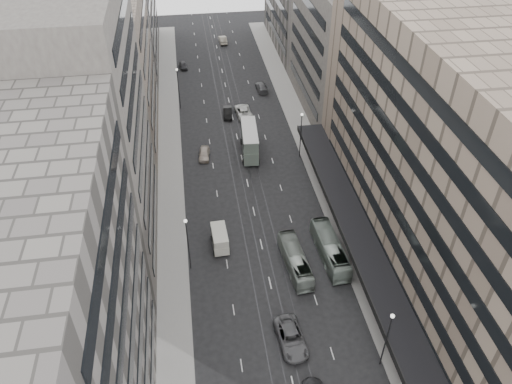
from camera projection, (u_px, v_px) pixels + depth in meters
ground at (282, 336)px, 56.20m from camera, size 220.00×220.00×0.00m
sidewalk_right at (309, 147)px, 86.70m from camera, size 4.00×125.00×0.15m
sidewalk_left at (170, 159)px, 83.91m from camera, size 4.00×125.00×0.15m
department_store at (461, 171)px, 55.68m from camera, size 19.20×60.00×30.00m
building_right_mid at (346, 46)px, 91.72m from camera, size 15.00×28.00×24.00m
building_left_a at (33, 340)px, 38.20m from camera, size 15.00×28.00×30.00m
building_left_b at (75, 134)px, 57.95m from camera, size 15.00×26.00×34.00m
building_left_c at (103, 72)px, 81.73m from camera, size 15.00×28.00×25.00m
building_left_d at (116, 0)px, 106.46m from camera, size 15.00×38.00×28.00m
lamp_right_near at (388, 334)px, 50.22m from camera, size 0.44×0.44×8.32m
lamp_right_far at (301, 130)px, 81.32m from camera, size 0.44×0.44×8.32m
lamp_left_near at (187, 239)px, 61.18m from camera, size 0.44×0.44×8.32m
lamp_left_far at (178, 84)px, 94.61m from camera, size 0.44×0.44×8.32m
bus_near at (330, 249)px, 65.07m from camera, size 2.93×10.59×2.92m
bus_far at (295, 260)px, 63.66m from camera, size 2.95×9.72×2.67m
double_decker at (250, 141)px, 83.67m from camera, size 3.22×8.96×4.82m
panel_van at (220, 238)px, 66.56m from camera, size 2.31×4.46×2.76m
sedan_2 at (291, 338)px, 55.03m from camera, size 3.36×6.38×1.71m
sedan_4 at (204, 154)px, 83.90m from camera, size 2.28×4.54×1.49m
sedan_5 at (228, 112)px, 94.97m from camera, size 1.96×4.70×1.51m
sedan_6 at (243, 111)px, 95.30m from camera, size 3.21×6.21×1.67m
sedan_7 at (262, 87)px, 103.43m from camera, size 2.37×5.25×1.49m
sedan_8 at (183, 65)px, 112.06m from camera, size 1.97×4.09×1.35m
sedan_9 at (223, 40)px, 123.77m from camera, size 1.92×5.04×1.64m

